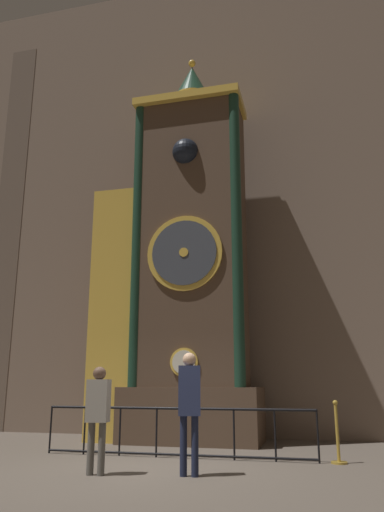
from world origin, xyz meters
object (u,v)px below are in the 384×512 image
Objects in this scene: clock_tower at (178,267)px; visitor_near at (98,409)px; stanchion_post at (338,443)px; visitor_far at (189,400)px.

clock_tower is 5.41m from visitor_near.
clock_tower reaches higher than visitor_near.
visitor_near reaches higher than stanchion_post.
visitor_far is at bearing -140.45° from stanchion_post.
visitor_near is 4.22m from stanchion_post.
visitor_near is (-0.04, -4.34, -3.24)m from clock_tower.
clock_tower is at bearing 83.76° from visitor_near.
clock_tower is 9.57× the size of stanchion_post.
visitor_far reaches higher than visitor_near.
visitor_near is at bearing -90.47° from clock_tower.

